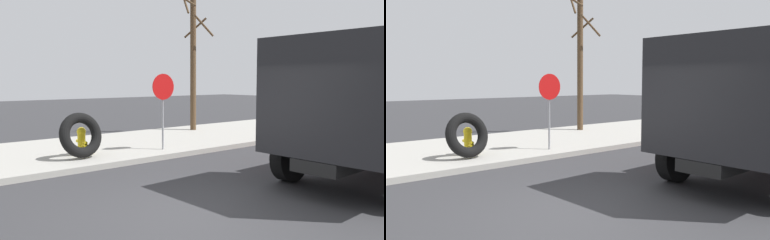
# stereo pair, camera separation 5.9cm
# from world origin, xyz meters

# --- Properties ---
(ground_plane) EXTENTS (80.00, 80.00, 0.00)m
(ground_plane) POSITION_xyz_m (0.00, 0.00, 0.00)
(ground_plane) COLOR #2D2D30
(sidewalk_curb) EXTENTS (36.00, 5.00, 0.15)m
(sidewalk_curb) POSITION_xyz_m (0.00, 6.50, 0.07)
(sidewalk_curb) COLOR #99968E
(sidewalk_curb) RESTS_ON ground
(fire_hydrant) EXTENTS (0.24, 0.55, 0.77)m
(fire_hydrant) POSITION_xyz_m (0.45, 5.40, 0.56)
(fire_hydrant) COLOR yellow
(fire_hydrant) RESTS_ON sidewalk_curb
(loose_tire) EXTENTS (1.27, 0.72, 1.23)m
(loose_tire) POSITION_xyz_m (0.25, 4.98, 0.77)
(loose_tire) COLOR black
(loose_tire) RESTS_ON sidewalk_curb
(stop_sign) EXTENTS (0.76, 0.08, 2.24)m
(stop_sign) POSITION_xyz_m (2.69, 4.69, 1.71)
(stop_sign) COLOR gray
(stop_sign) RESTS_ON sidewalk_curb
(bare_tree) EXTENTS (1.41, 1.39, 5.89)m
(bare_tree) POSITION_xyz_m (6.37, 7.72, 3.19)
(bare_tree) COLOR #4C3823
(bare_tree) RESTS_ON sidewalk_curb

